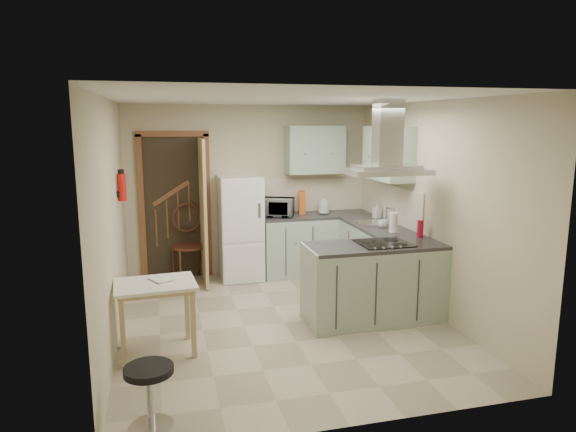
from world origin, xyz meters
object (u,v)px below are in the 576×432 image
object	(u,v)px
extractor_hood	(386,171)
drop_leaf_table	(157,318)
fridge	(240,228)
peninsula	(374,282)
stool	(150,397)
bentwood_chair	(188,247)
microwave	(277,207)

from	to	relation	value
extractor_hood	drop_leaf_table	bearing A→B (deg)	-174.15
fridge	extractor_hood	bearing A→B (deg)	-56.21
peninsula	stool	world-z (taller)	peninsula
fridge	bentwood_chair	distance (m)	0.79
fridge	bentwood_chair	bearing A→B (deg)	176.40
extractor_hood	microwave	bearing A→B (deg)	112.05
extractor_hood	drop_leaf_table	xyz separation A→B (m)	(-2.52, -0.26, -1.36)
microwave	fridge	bearing A→B (deg)	-158.49
drop_leaf_table	microwave	distance (m)	2.89
fridge	drop_leaf_table	world-z (taller)	fridge
fridge	peninsula	size ratio (longest dim) A/B	0.97
fridge	stool	size ratio (longest dim) A/B	3.05
fridge	extractor_hood	distance (m)	2.57
fridge	drop_leaf_table	xyz separation A→B (m)	(-1.20, -2.24, -0.39)
peninsula	drop_leaf_table	bearing A→B (deg)	-173.91
drop_leaf_table	stool	xyz separation A→B (m)	(-0.06, -1.30, -0.11)
drop_leaf_table	bentwood_chair	xyz separation A→B (m)	(0.45, 2.29, 0.14)
fridge	stool	distance (m)	3.78
fridge	peninsula	world-z (taller)	fridge
fridge	microwave	world-z (taller)	fridge
peninsula	microwave	bearing A→B (deg)	109.49
drop_leaf_table	extractor_hood	bearing A→B (deg)	1.58
drop_leaf_table	microwave	world-z (taller)	microwave
bentwood_chair	stool	size ratio (longest dim) A/B	2.05
stool	microwave	size ratio (longest dim) A/B	1.03
microwave	peninsula	bearing A→B (deg)	-46.69
stool	drop_leaf_table	bearing A→B (deg)	87.52
extractor_hood	bentwood_chair	xyz separation A→B (m)	(-2.07, 2.03, -1.22)
peninsula	microwave	size ratio (longest dim) A/B	3.23
fridge	extractor_hood	xyz separation A→B (m)	(1.32, -1.98, 0.97)
fridge	bentwood_chair	size ratio (longest dim) A/B	1.49
peninsula	extractor_hood	xyz separation A→B (m)	(0.10, 0.00, 1.27)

